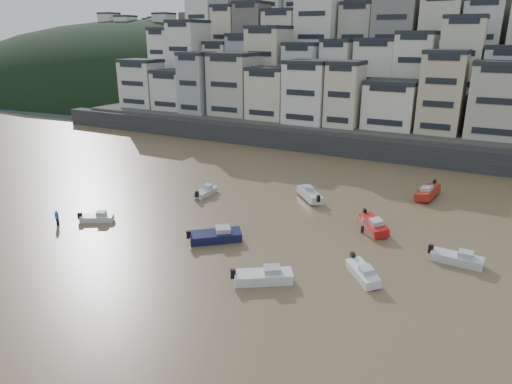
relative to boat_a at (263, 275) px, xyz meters
The scene contains 15 objects.
sea_strip 175.73m from the boat_a, 134.52° to the left, with size 340.00×340.00×0.00m, color #41545C.
harbor_wall 45.41m from the boat_a, 94.07° to the left, with size 140.00×3.00×3.50m, color #38383A.
hillside 86.02m from the boat_a, 88.98° to the left, with size 141.04×66.00×50.00m.
headland 158.12m from the boat_a, 133.19° to the left, with size 216.00×135.00×53.33m.
boat_a is the anchor object (origin of this frame).
boat_b 8.61m from the boat_a, 33.13° to the left, with size 4.82×1.58×1.32m, color white, non-canonical shape.
boat_c 9.37m from the boat_a, 148.36° to the left, with size 5.70×1.87×1.55m, color #151942, non-canonical shape.
boat_d 18.13m from the boat_a, 38.99° to the left, with size 4.94×1.62×1.35m, color silver, non-canonical shape.
boat_e 16.22m from the boat_a, 70.68° to the left, with size 5.52×1.81×1.50m, color #B41616, non-canonical shape.
boat_f 23.48m from the boat_a, 135.96° to the left, with size 4.37×1.43×1.19m, color silver, non-canonical shape.
boat_h 21.71m from the boat_a, 101.31° to the left, with size 5.73×1.88×1.56m, color silver, non-canonical shape.
boat_i 30.53m from the boat_a, 73.05° to the left, with size 6.24×2.04×1.70m, color maroon, non-canonical shape.
boat_j 22.87m from the boat_a, behind, with size 3.97×1.30×1.08m, color silver, non-canonical shape.
person_blue 25.68m from the boat_a, behind, with size 0.44×0.44×1.74m, color blue, non-canonical shape.
person_pink 14.85m from the boat_a, 72.14° to the left, with size 0.44×0.44×1.74m, color #C2899C, non-canonical shape.
Camera 1 is at (28.69, -10.65, 19.83)m, focal length 32.00 mm.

